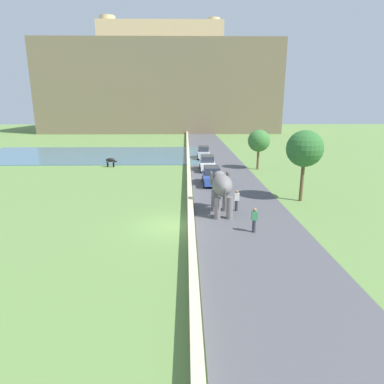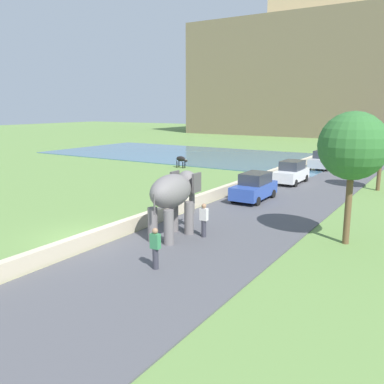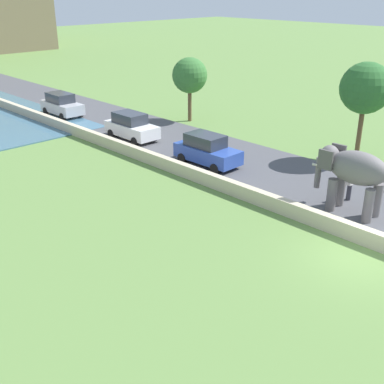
% 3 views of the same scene
% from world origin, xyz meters
% --- Properties ---
extents(ground_plane, '(220.00, 220.00, 0.00)m').
position_xyz_m(ground_plane, '(0.00, 0.00, 0.00)').
color(ground_plane, '#608442').
extents(road_surface, '(7.00, 120.00, 0.06)m').
position_xyz_m(road_surface, '(5.00, 20.00, 0.03)').
color(road_surface, '#4C4C51').
rests_on(road_surface, ground).
extents(barrier_wall, '(0.40, 110.00, 0.71)m').
position_xyz_m(barrier_wall, '(1.20, 18.00, 0.36)').
color(barrier_wall, beige).
rests_on(barrier_wall, ground).
extents(lake, '(36.00, 18.00, 0.08)m').
position_xyz_m(lake, '(-14.00, 31.11, 0.04)').
color(lake, '#426B84').
rests_on(lake, ground).
extents(hill_distant, '(64.00, 28.00, 23.66)m').
position_xyz_m(hill_distant, '(-6.00, 81.09, 11.83)').
color(hill_distant, '#75664C').
rests_on(hill_distant, ground).
extents(fort_on_hill, '(34.76, 8.00, 7.56)m').
position_xyz_m(fort_on_hill, '(-6.32, 81.09, 26.74)').
color(fort_on_hill, tan).
rests_on(fort_on_hill, hill_distant).
extents(elephant, '(1.52, 3.49, 2.99)m').
position_xyz_m(elephant, '(3.41, 2.32, 2.04)').
color(elephant, slate).
rests_on(elephant, ground).
extents(person_beside_elephant, '(0.36, 0.22, 1.63)m').
position_xyz_m(person_beside_elephant, '(4.63, 2.97, 0.87)').
color(person_beside_elephant, '#33333D').
rests_on(person_beside_elephant, ground).
extents(person_trailing, '(0.36, 0.22, 1.63)m').
position_xyz_m(person_trailing, '(5.08, -1.29, 0.87)').
color(person_trailing, '#33333D').
rests_on(person_trailing, ground).
extents(car_blue, '(1.84, 4.02, 1.80)m').
position_xyz_m(car_blue, '(3.42, 11.34, 0.90)').
color(car_blue, '#2D4CA8').
rests_on(car_blue, ground).
extents(car_white, '(1.80, 4.00, 1.80)m').
position_xyz_m(car_white, '(3.43, 18.44, 0.90)').
color(car_white, white).
rests_on(car_white, ground).
extents(car_silver, '(1.82, 4.01, 1.80)m').
position_xyz_m(car_silver, '(3.43, 27.45, 0.90)').
color(car_silver, '#B7B7BC').
rests_on(car_silver, ground).
extents(cow_black, '(1.41, 0.57, 1.15)m').
position_xyz_m(cow_black, '(-8.58, 20.96, 0.84)').
color(cow_black, black).
rests_on(cow_black, ground).
extents(tree_near, '(2.62, 2.62, 4.78)m').
position_xyz_m(tree_near, '(9.62, 19.20, 3.45)').
color(tree_near, brown).
rests_on(tree_near, ground).
extents(tree_mid, '(2.91, 2.91, 5.77)m').
position_xyz_m(tree_mid, '(10.33, 5.65, 4.29)').
color(tree_mid, brown).
rests_on(tree_mid, ground).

